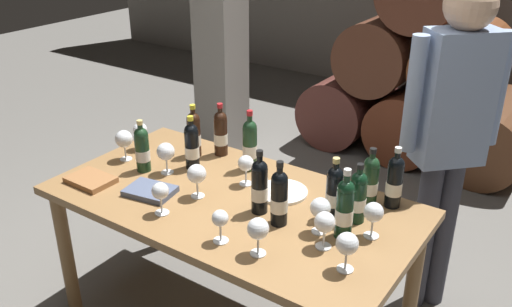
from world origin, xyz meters
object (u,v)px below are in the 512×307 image
object	(u,v)px
wine_bottle_1	(221,133)
wine_bottle_8	(334,191)
wine_bottle_6	(194,134)
wine_glass_1	(124,139)
wine_glass_6	(197,175)
wine_glass_10	(166,152)
wine_bottle_9	(192,146)
wine_glass_9	(160,192)
leather_ledger	(91,180)
wine_bottle_11	(370,181)
wine_bottle_7	(250,144)
wine_bottle_3	(358,196)
wine_bottle_10	(279,197)
wine_glass_0	(347,245)
wine_glass_4	(320,209)
serving_plate	(282,192)
sommelier_presenting	(451,125)
wine_glass_7	(246,164)
tasting_notebook	(150,191)
wine_bottle_4	(345,208)
wine_glass_2	(220,220)
wine_glass_3	(258,229)
wine_bottle_2	(395,181)
wine_glass_8	(140,131)
wine_glass_11	(325,223)
wine_glass_5	(373,213)
wine_bottle_0	(142,149)
wine_bottle_5	(260,186)
dining_table	(232,215)

from	to	relation	value
wine_bottle_1	wine_bottle_8	xyz separation A→B (m)	(0.79, -0.23, -0.00)
wine_bottle_6	wine_glass_1	distance (m)	0.36
wine_glass_6	wine_glass_10	bearing A→B (deg)	161.05
wine_bottle_6	wine_bottle_9	bearing A→B (deg)	-53.68
wine_glass_9	leather_ledger	world-z (taller)	wine_glass_9
wine_bottle_11	wine_bottle_7	bearing A→B (deg)	-179.16
wine_bottle_3	wine_bottle_10	distance (m)	0.33
wine_glass_0	wine_glass_4	world-z (taller)	same
serving_plate	sommelier_presenting	size ratio (longest dim) A/B	0.14
wine_bottle_3	wine_bottle_11	world-z (taller)	wine_bottle_11
wine_bottle_11	wine_glass_6	size ratio (longest dim) A/B	1.71
wine_glass_0	wine_glass_7	size ratio (longest dim) A/B	1.05
wine_bottle_3	wine_glass_9	world-z (taller)	wine_bottle_3
wine_bottle_8	tasting_notebook	xyz separation A→B (m)	(-0.79, -0.31, -0.11)
wine_bottle_7	leather_ledger	distance (m)	0.79
wine_bottle_4	serving_plate	world-z (taller)	wine_bottle_4
wine_bottle_9	wine_glass_2	size ratio (longest dim) A/B	1.98
wine_bottle_10	wine_glass_2	bearing A→B (deg)	-116.22
wine_bottle_4	wine_bottle_8	size ratio (longest dim) A/B	1.10
wine_bottle_11	wine_glass_3	xyz separation A→B (m)	(-0.20, -0.59, -0.01)
wine_bottle_2	wine_glass_0	size ratio (longest dim) A/B	1.81
wine_glass_9	tasting_notebook	world-z (taller)	wine_glass_9
wine_glass_8	tasting_notebook	xyz separation A→B (m)	(0.39, -0.34, -0.09)
wine_bottle_11	wine_glass_8	bearing A→B (deg)	-173.34
wine_bottle_4	wine_glass_8	world-z (taller)	wine_bottle_4
wine_bottle_2	wine_bottle_4	bearing A→B (deg)	-102.00
wine_glass_2	wine_bottle_3	bearing A→B (deg)	49.77
wine_glass_11	serving_plate	world-z (taller)	wine_glass_11
wine_bottle_1	wine_glass_5	distance (m)	1.03
wine_glass_0	wine_glass_3	size ratio (longest dim) A/B	1.00
wine_bottle_7	wine_glass_2	distance (m)	0.66
wine_bottle_1	wine_bottle_9	bearing A→B (deg)	-95.41
wine_bottle_0	wine_glass_5	size ratio (longest dim) A/B	1.74
wine_bottle_4	wine_glass_6	size ratio (longest dim) A/B	1.89
wine_bottle_6	wine_glass_6	size ratio (longest dim) A/B	1.77
wine_bottle_9	wine_glass_8	size ratio (longest dim) A/B	1.86
wine_bottle_3	wine_glass_1	xyz separation A→B (m)	(-1.26, -0.14, -0.00)
serving_plate	wine_glass_6	bearing A→B (deg)	-141.09
wine_bottle_9	wine_glass_8	bearing A→B (deg)	177.48
wine_bottle_4	wine_bottle_5	distance (m)	0.39
wine_glass_2	wine_glass_9	xyz separation A→B (m)	(-0.34, 0.02, 0.00)
wine_glass_5	sommelier_presenting	bearing A→B (deg)	83.18
wine_glass_3	wine_glass_5	size ratio (longest dim) A/B	1.02
wine_bottle_4	wine_glass_2	xyz separation A→B (m)	(-0.39, -0.31, -0.03)
wine_bottle_3	wine_glass_2	xyz separation A→B (m)	(-0.38, -0.45, -0.02)
wine_glass_4	wine_glass_11	world-z (taller)	wine_glass_4
dining_table	tasting_notebook	distance (m)	0.40
wine_bottle_9	leather_ledger	size ratio (longest dim) A/B	1.28
wine_bottle_1	wine_bottle_2	world-z (taller)	same
wine_glass_4	wine_glass_9	bearing A→B (deg)	-157.81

